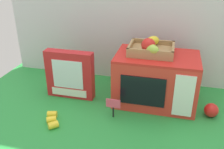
{
  "coord_description": "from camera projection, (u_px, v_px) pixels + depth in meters",
  "views": [
    {
      "loc": [
        0.2,
        -1.17,
        0.72
      ],
      "look_at": [
        -0.09,
        -0.0,
        0.15
      ],
      "focal_mm": 40.62,
      "sensor_mm": 36.0,
      "label": 1
    }
  ],
  "objects": [
    {
      "name": "ground_plane",
      "position": [
        129.0,
        100.0,
        1.38
      ],
      "size": [
        1.7,
        1.7,
        0.0
      ],
      "primitive_type": "plane",
      "color": "green",
      "rests_on": "ground"
    },
    {
      "name": "loose_toy_banana",
      "position": [
        52.0,
        119.0,
        1.19
      ],
      "size": [
        0.1,
        0.13,
        0.03
      ],
      "color": "yellow",
      "rests_on": "ground"
    },
    {
      "name": "cookie_set_box",
      "position": [
        70.0,
        75.0,
        1.37
      ],
      "size": [
        0.26,
        0.06,
        0.26
      ],
      "color": "red",
      "rests_on": "ground"
    },
    {
      "name": "toy_microwave",
      "position": [
        156.0,
        79.0,
        1.32
      ],
      "size": [
        0.41,
        0.27,
        0.26
      ],
      "color": "red",
      "rests_on": "ground"
    },
    {
      "name": "display_back_panel",
      "position": [
        139.0,
        22.0,
        1.46
      ],
      "size": [
        1.61,
        0.03,
        0.73
      ],
      "primitive_type": "cube",
      "color": "silver",
      "rests_on": "ground"
    },
    {
      "name": "price_sign",
      "position": [
        113.0,
        105.0,
        1.21
      ],
      "size": [
        0.07,
        0.01,
        0.1
      ],
      "color": "black",
      "rests_on": "ground"
    },
    {
      "name": "loose_toy_apple",
      "position": [
        211.0,
        110.0,
        1.23
      ],
      "size": [
        0.07,
        0.07,
        0.07
      ],
      "primitive_type": "sphere",
      "color": "red",
      "rests_on": "ground"
    },
    {
      "name": "food_groups_crate",
      "position": [
        151.0,
        48.0,
        1.26
      ],
      "size": [
        0.22,
        0.21,
        0.09
      ],
      "color": "#A37F51",
      "rests_on": "toy_microwave"
    }
  ]
}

